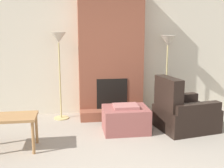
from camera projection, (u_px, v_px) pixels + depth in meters
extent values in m
cube|color=beige|center=(109.00, 52.00, 5.94)|extent=(7.42, 0.06, 2.60)
cube|color=brown|center=(111.00, 53.00, 5.72)|extent=(1.30, 0.39, 2.60)
cube|color=brown|center=(113.00, 115.00, 5.64)|extent=(1.30, 0.27, 0.19)
cube|color=black|center=(112.00, 94.00, 5.68)|extent=(0.62, 0.02, 0.61)
cube|color=#8C4C47|center=(126.00, 119.00, 4.96)|extent=(0.79, 0.62, 0.44)
cube|color=#A56660|center=(126.00, 106.00, 4.91)|extent=(0.43, 0.34, 0.05)
cube|color=black|center=(186.00, 118.00, 5.08)|extent=(1.09, 0.99, 0.41)
cube|color=black|center=(168.00, 105.00, 4.91)|extent=(0.32, 0.69, 0.97)
cube|color=black|center=(197.00, 119.00, 4.75)|extent=(0.87, 0.32, 0.57)
cube|color=black|center=(176.00, 109.00, 5.37)|extent=(0.87, 0.32, 0.57)
cube|color=#9E7042|center=(10.00, 117.00, 4.15)|extent=(0.78, 0.48, 0.04)
cylinder|color=#9E7042|center=(33.00, 138.00, 4.06)|extent=(0.04, 0.04, 0.49)
cylinder|color=#9E7042|center=(36.00, 128.00, 4.45)|extent=(0.04, 0.04, 0.49)
cylinder|color=tan|center=(61.00, 118.00, 5.71)|extent=(0.30, 0.30, 0.02)
cylinder|color=tan|center=(60.00, 81.00, 5.56)|extent=(0.03, 0.03, 1.50)
cone|color=beige|center=(58.00, 37.00, 5.39)|extent=(0.30, 0.30, 0.21)
cylinder|color=tan|center=(165.00, 113.00, 6.01)|extent=(0.30, 0.30, 0.02)
cylinder|color=tan|center=(166.00, 80.00, 5.87)|extent=(0.03, 0.03, 1.43)
cone|color=beige|center=(168.00, 40.00, 5.71)|extent=(0.30, 0.30, 0.21)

